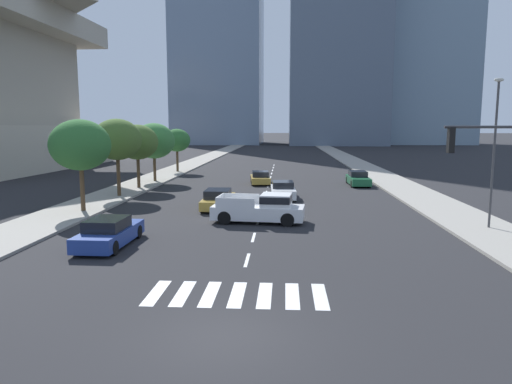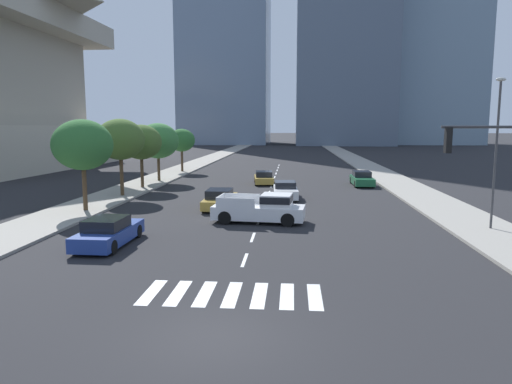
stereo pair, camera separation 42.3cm
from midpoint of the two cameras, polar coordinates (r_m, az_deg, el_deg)
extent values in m
plane|color=#232326|center=(12.81, -3.84, -17.27)|extent=(800.00, 800.00, 0.00)
cube|color=gray|center=(43.07, 18.39, 0.39)|extent=(4.00, 260.00, 0.15)
cube|color=gray|center=(44.03, -13.83, 0.72)|extent=(4.00, 260.00, 0.15)
cube|color=silver|center=(16.22, -11.87, -11.86)|extent=(0.45, 2.40, 0.01)
cube|color=silver|center=(16.00, -8.70, -12.06)|extent=(0.45, 2.40, 0.01)
cube|color=silver|center=(15.82, -5.45, -12.23)|extent=(0.45, 2.40, 0.01)
cube|color=silver|center=(15.70, -2.14, -12.36)|extent=(0.45, 2.40, 0.01)
cube|color=silver|center=(15.63, 1.22, -12.46)|extent=(0.45, 2.40, 0.01)
cube|color=silver|center=(15.60, 4.60, -12.51)|extent=(0.45, 2.40, 0.01)
cube|color=silver|center=(15.63, 7.98, -12.53)|extent=(0.45, 2.40, 0.01)
cube|color=silver|center=(19.48, -0.77, -8.29)|extent=(0.14, 2.00, 0.01)
cube|color=silver|center=(23.33, 0.14, -5.55)|extent=(0.14, 2.00, 0.01)
cube|color=silver|center=(27.23, 0.78, -3.58)|extent=(0.14, 2.00, 0.01)
cube|color=silver|center=(31.15, 1.26, -2.11)|extent=(0.14, 2.00, 0.01)
cube|color=silver|center=(35.09, 1.63, -0.97)|extent=(0.14, 2.00, 0.01)
cube|color=silver|center=(39.04, 1.92, -0.06)|extent=(0.14, 2.00, 0.01)
cube|color=silver|center=(43.00, 2.16, 0.69)|extent=(0.14, 2.00, 0.01)
cube|color=silver|center=(46.97, 2.36, 1.30)|extent=(0.14, 2.00, 0.01)
cube|color=silver|center=(50.94, 2.53, 1.83)|extent=(0.14, 2.00, 0.01)
cube|color=silver|center=(54.92, 2.68, 2.27)|extent=(0.14, 2.00, 0.01)
cube|color=silver|center=(58.90, 2.80, 2.66)|extent=(0.14, 2.00, 0.01)
cube|color=silver|center=(62.88, 2.91, 2.99)|extent=(0.14, 2.00, 0.01)
cube|color=silver|center=(66.86, 3.01, 3.29)|extent=(0.14, 2.00, 0.01)
cube|color=silver|center=(26.80, 0.77, -2.48)|extent=(5.39, 2.43, 0.75)
cube|color=silver|center=(26.53, 3.00, -1.01)|extent=(1.84, 1.94, 0.70)
cube|color=black|center=(26.52, 3.00, -0.83)|extent=(1.86, 1.98, 0.39)
cube|color=silver|center=(27.80, -1.26, -0.74)|extent=(2.19, 0.29, 0.55)
cube|color=silver|center=(26.00, -2.06, -1.36)|extent=(2.19, 0.29, 0.55)
cube|color=silver|center=(27.14, -3.91, -0.97)|extent=(0.26, 1.86, 0.55)
cylinder|color=black|center=(27.46, 4.72, -2.71)|extent=(0.78, 0.33, 0.76)
cylinder|color=black|center=(25.77, 4.36, -3.41)|extent=(0.78, 0.33, 0.76)
cylinder|color=black|center=(28.01, -2.54, -2.48)|extent=(0.78, 0.33, 0.76)
cylinder|color=black|center=(26.35, -3.35, -3.15)|extent=(0.78, 0.33, 0.76)
cube|color=#B28E38|center=(31.60, -4.03, -1.14)|extent=(1.84, 4.71, 0.60)
cube|color=black|center=(31.29, -4.10, -0.18)|extent=(1.62, 2.12, 0.55)
cylinder|color=black|center=(33.31, -5.03, -0.93)|extent=(0.22, 0.64, 0.64)
cylinder|color=black|center=(33.08, -2.21, -0.96)|extent=(0.22, 0.64, 0.64)
cylinder|color=black|center=(30.20, -6.02, -1.86)|extent=(0.22, 0.64, 0.64)
cylinder|color=black|center=(29.95, -2.90, -1.91)|extent=(0.22, 0.64, 0.64)
cube|color=#B28E38|center=(44.89, 1.22, 1.56)|extent=(2.16, 4.38, 0.56)
cube|color=black|center=(44.62, 1.23, 2.22)|extent=(1.72, 2.05, 0.51)
cylinder|color=black|center=(46.30, 0.17, 1.61)|extent=(0.28, 0.66, 0.64)
cylinder|color=black|center=(46.37, 2.10, 1.61)|extent=(0.28, 0.66, 0.64)
cylinder|color=black|center=(43.45, 0.28, 1.19)|extent=(0.28, 0.66, 0.64)
cylinder|color=black|center=(43.52, 2.33, 1.19)|extent=(0.28, 0.66, 0.64)
cube|color=#1E6038|center=(44.77, 13.07, 1.40)|extent=(1.75, 4.68, 0.65)
cube|color=black|center=(44.94, 13.05, 2.17)|extent=(1.54, 2.11, 0.51)
cylinder|color=black|center=(43.36, 14.40, 0.92)|extent=(0.22, 0.64, 0.64)
cylinder|color=black|center=(43.12, 12.35, 0.95)|extent=(0.22, 0.64, 0.64)
cylinder|color=black|center=(46.48, 13.72, 1.40)|extent=(0.22, 0.64, 0.64)
cylinder|color=black|center=(46.25, 11.81, 1.43)|extent=(0.22, 0.64, 0.64)
cube|color=silver|center=(35.86, 3.94, 0.00)|extent=(2.00, 4.47, 0.66)
cube|color=black|center=(36.00, 3.93, 0.94)|extent=(1.67, 2.05, 0.46)
cylinder|color=black|center=(34.45, 5.37, -0.63)|extent=(0.25, 0.65, 0.64)
cylinder|color=black|center=(34.38, 2.68, -0.62)|extent=(0.25, 0.65, 0.64)
cylinder|color=black|center=(37.40, 5.09, 0.05)|extent=(0.25, 0.65, 0.64)
cylinder|color=black|center=(37.34, 2.61, 0.06)|extent=(0.25, 0.65, 0.64)
cube|color=navy|center=(22.73, -16.99, -5.01)|extent=(1.89, 4.66, 0.65)
cube|color=black|center=(22.40, -17.28, -3.68)|extent=(1.62, 2.11, 0.52)
cylinder|color=black|center=(24.49, -17.31, -4.50)|extent=(0.23, 0.64, 0.64)
cylinder|color=black|center=(23.91, -13.73, -4.67)|extent=(0.23, 0.64, 0.64)
cylinder|color=black|center=(21.71, -20.55, -6.23)|extent=(0.23, 0.64, 0.64)
cylinder|color=black|center=(21.06, -16.58, -6.49)|extent=(0.23, 0.64, 0.64)
cylinder|color=#333335|center=(18.23, 28.64, 6.98)|extent=(4.17, 0.10, 0.10)
cube|color=black|center=(17.57, 23.04, 5.85)|extent=(0.20, 0.28, 0.90)
sphere|color=red|center=(17.56, 23.10, 6.82)|extent=(0.18, 0.18, 0.18)
sphere|color=orange|center=(17.57, 23.04, 5.85)|extent=(0.18, 0.18, 0.18)
sphere|color=green|center=(17.58, 22.99, 4.87)|extent=(0.18, 0.18, 0.18)
cylinder|color=#3F3F42|center=(27.26, 27.61, 3.88)|extent=(0.12, 0.12, 7.58)
ellipsoid|color=beige|center=(27.32, 28.14, 12.03)|extent=(0.50, 0.24, 0.20)
cylinder|color=#4C3823|center=(31.68, -19.82, 0.30)|extent=(0.28, 0.28, 2.67)
ellipsoid|color=#2D662D|center=(31.45, -20.06, 5.44)|extent=(3.76, 3.76, 3.20)
cylinder|color=#4C3823|center=(37.67, -15.76, 1.77)|extent=(0.28, 0.28, 2.86)
ellipsoid|color=#426028|center=(37.48, -15.93, 6.20)|extent=(3.71, 3.71, 3.15)
cylinder|color=#4C3823|center=(42.32, -13.45, 2.29)|extent=(0.28, 0.28, 2.55)
ellipsoid|color=#426028|center=(42.15, -13.57, 5.95)|extent=(3.58, 3.58, 3.04)
cylinder|color=#4C3823|center=(47.25, -11.53, 2.77)|extent=(0.28, 0.28, 2.30)
ellipsoid|color=#387538|center=(47.08, -11.63, 6.14)|extent=(4.07, 4.07, 3.46)
cylinder|color=#4C3823|center=(56.74, -8.80, 3.76)|extent=(0.28, 0.28, 2.44)
ellipsoid|color=#2D662D|center=(56.61, -8.86, 6.27)|extent=(3.17, 3.17, 2.70)
cube|color=slate|center=(148.51, 10.97, 21.04)|extent=(28.12, 22.89, 78.70)
camera|label=1|loc=(0.21, -89.51, 0.07)|focal=32.77mm
camera|label=2|loc=(0.21, 90.49, -0.07)|focal=32.77mm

